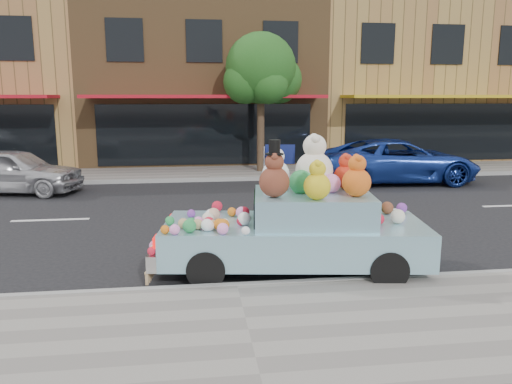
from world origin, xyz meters
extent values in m
plane|color=black|center=(0.00, 0.00, 0.00)|extent=(120.00, 120.00, 0.00)
cube|color=gray|center=(0.00, -6.50, 0.06)|extent=(60.00, 3.00, 0.12)
cube|color=gray|center=(0.00, 6.50, 0.06)|extent=(60.00, 3.00, 0.12)
cube|color=gray|center=(0.00, -5.00, 0.07)|extent=(60.00, 0.12, 0.13)
cube|color=gray|center=(0.00, 5.00, 0.07)|extent=(60.00, 0.12, 0.13)
cube|color=black|center=(-7.00, 7.98, 5.00)|extent=(1.40, 0.06, 1.60)
cube|color=brown|center=(0.00, 12.00, 3.50)|extent=(10.00, 8.00, 7.00)
cube|color=#332D2B|center=(0.00, 12.00, 7.15)|extent=(10.00, 8.00, 0.30)
cube|color=black|center=(0.00, 7.98, 1.40)|extent=(8.50, 0.06, 2.40)
cube|color=#A60F1C|center=(0.00, 7.10, 2.90)|extent=(9.00, 1.80, 0.12)
cube|color=black|center=(-3.00, 7.98, 5.00)|extent=(1.40, 0.06, 1.60)
cube|color=black|center=(0.00, 7.98, 5.00)|extent=(1.40, 0.06, 1.60)
cube|color=black|center=(3.00, 7.98, 5.00)|extent=(1.40, 0.06, 1.60)
cube|color=olive|center=(10.00, 12.00, 3.50)|extent=(10.00, 8.00, 7.00)
cube|color=#332D2B|center=(10.00, 12.00, 7.15)|extent=(10.00, 8.00, 0.30)
cube|color=black|center=(10.00, 7.98, 1.40)|extent=(8.50, 0.06, 2.40)
cube|color=gold|center=(10.00, 7.10, 2.90)|extent=(9.00, 1.80, 0.12)
cube|color=black|center=(7.00, 7.98, 5.00)|extent=(1.40, 0.06, 1.60)
cube|color=black|center=(10.00, 7.98, 5.00)|extent=(1.40, 0.06, 1.60)
cylinder|color=#38281C|center=(2.00, 6.50, 1.60)|extent=(0.28, 0.28, 3.20)
sphere|color=#184915|center=(2.00, 6.50, 3.92)|extent=(2.60, 2.60, 2.60)
sphere|color=#184915|center=(2.70, 6.80, 3.52)|extent=(1.80, 1.80, 1.80)
sphere|color=#184915|center=(1.40, 6.30, 3.42)|extent=(1.60, 1.60, 1.60)
sphere|color=#184915|center=(2.20, 5.90, 3.32)|extent=(1.40, 1.40, 1.40)
sphere|color=#184915|center=(1.70, 7.10, 3.62)|extent=(1.60, 1.60, 1.60)
imported|color=silver|center=(-5.97, 3.67, 0.69)|extent=(4.31, 2.47, 1.38)
imported|color=#1B3796|center=(6.39, 3.99, 0.74)|extent=(5.46, 2.77, 1.48)
cylinder|color=black|center=(2.32, -5.18, 0.30)|extent=(0.62, 0.28, 0.60)
cylinder|color=black|center=(2.54, -3.64, 0.30)|extent=(0.62, 0.28, 0.60)
cylinder|color=black|center=(-0.45, -4.79, 0.30)|extent=(0.62, 0.28, 0.60)
cylinder|color=black|center=(-0.24, -3.25, 0.30)|extent=(0.62, 0.28, 0.60)
cube|color=#8CC0D2|center=(1.04, -4.21, 0.55)|extent=(4.49, 2.28, 0.60)
cube|color=#8CC0D2|center=(1.34, -4.26, 1.10)|extent=(2.09, 1.75, 0.50)
cube|color=silver|center=(-1.16, -3.91, 0.40)|extent=(0.40, 1.79, 0.26)
cube|color=red|center=(-1.20, -4.59, 0.72)|extent=(0.10, 0.29, 0.16)
cube|color=red|center=(-1.01, -3.24, 0.72)|extent=(0.10, 0.29, 0.16)
cube|color=black|center=(0.40, -4.12, 1.10)|extent=(0.22, 1.29, 0.40)
sphere|color=#602A1B|center=(0.65, -4.51, 1.59)|extent=(0.49, 0.49, 0.49)
sphere|color=#602A1B|center=(0.65, -4.51, 1.90)|extent=(0.30, 0.30, 0.30)
sphere|color=#602A1B|center=(0.65, -4.62, 2.00)|extent=(0.11, 0.11, 0.11)
sphere|color=#602A1B|center=(0.65, -4.41, 2.00)|extent=(0.11, 0.11, 0.11)
cylinder|color=black|center=(0.65, -4.51, 2.03)|extent=(0.29, 0.29, 0.02)
cylinder|color=black|center=(0.65, -4.51, 2.14)|extent=(0.18, 0.18, 0.22)
sphere|color=beige|center=(1.44, -3.92, 1.67)|extent=(0.64, 0.64, 0.64)
sphere|color=beige|center=(1.44, -3.92, 2.08)|extent=(0.40, 0.40, 0.40)
sphere|color=beige|center=(1.44, -4.06, 2.21)|extent=(0.15, 0.15, 0.15)
sphere|color=beige|center=(1.44, -3.78, 2.21)|extent=(0.15, 0.15, 0.15)
sphere|color=#CF5313|center=(1.94, -4.64, 1.58)|extent=(0.46, 0.46, 0.46)
sphere|color=#CF5313|center=(1.94, -4.64, 1.87)|extent=(0.28, 0.28, 0.28)
sphere|color=#CF5313|center=(1.94, -4.74, 1.97)|extent=(0.11, 0.11, 0.11)
sphere|color=#CF5313|center=(1.94, -4.54, 1.97)|extent=(0.11, 0.11, 0.11)
sphere|color=#B32813|center=(1.99, -3.94, 1.56)|extent=(0.41, 0.41, 0.41)
sphere|color=#B32813|center=(1.99, -3.94, 1.82)|extent=(0.26, 0.26, 0.26)
sphere|color=#B32813|center=(1.99, -4.03, 1.90)|extent=(0.10, 0.10, 0.10)
sphere|color=#B32813|center=(1.99, -3.85, 1.90)|extent=(0.10, 0.10, 0.10)
sphere|color=white|center=(0.81, -3.73, 1.59)|extent=(0.48, 0.48, 0.48)
sphere|color=white|center=(0.81, -3.73, 1.90)|extent=(0.30, 0.30, 0.30)
sphere|color=white|center=(0.81, -3.83, 2.00)|extent=(0.11, 0.11, 0.11)
sphere|color=white|center=(0.81, -3.62, 2.00)|extent=(0.11, 0.11, 0.11)
sphere|color=gold|center=(1.26, -4.80, 1.56)|extent=(0.42, 0.42, 0.42)
sphere|color=gold|center=(1.26, -4.80, 1.83)|extent=(0.26, 0.26, 0.26)
sphere|color=gold|center=(1.26, -4.89, 1.91)|extent=(0.10, 0.10, 0.10)
sphere|color=gold|center=(1.26, -4.71, 1.91)|extent=(0.10, 0.10, 0.10)
sphere|color=#23823E|center=(1.14, -4.23, 1.53)|extent=(0.40, 0.40, 0.40)
sphere|color=pink|center=(1.64, -4.25, 1.50)|extent=(0.32, 0.32, 0.32)
sphere|color=#A28859|center=(-0.56, -4.46, 0.93)|extent=(0.17, 0.17, 0.17)
sphere|color=white|center=(-0.38, -4.57, 0.93)|extent=(0.16, 0.16, 0.16)
sphere|color=#BF6212|center=(0.05, -3.66, 0.93)|extent=(0.16, 0.16, 0.16)
sphere|color=#B51328|center=(-0.38, -4.38, 0.94)|extent=(0.18, 0.18, 0.18)
sphere|color=white|center=(-0.14, -4.43, 0.93)|extent=(0.16, 0.16, 0.16)
sphere|color=white|center=(0.19, -4.30, 0.96)|extent=(0.22, 0.22, 0.22)
sphere|color=#23823E|center=(-0.69, -4.63, 0.96)|extent=(0.21, 0.21, 0.21)
sphere|color=pink|center=(0.20, -3.80, 0.95)|extent=(0.20, 0.20, 0.20)
sphere|color=white|center=(-0.42, -4.58, 0.95)|extent=(0.19, 0.19, 0.19)
sphere|color=#B51328|center=(-0.19, -3.26, 0.95)|extent=(0.19, 0.19, 0.19)
sphere|color=white|center=(0.15, -4.88, 0.92)|extent=(0.13, 0.13, 0.13)
sphere|color=#B51328|center=(0.24, -3.80, 0.95)|extent=(0.20, 0.20, 0.20)
sphere|color=pink|center=(-0.55, -4.27, 0.93)|extent=(0.16, 0.16, 0.16)
sphere|color=#23823E|center=(-0.66, -4.31, 0.93)|extent=(0.16, 0.16, 0.16)
sphere|color=#A28859|center=(-0.79, -4.38, 0.93)|extent=(0.17, 0.17, 0.17)
sphere|color=#23823E|center=(-1.01, -4.13, 0.92)|extent=(0.15, 0.15, 0.15)
sphere|color=#BF6212|center=(-0.17, -4.62, 0.95)|extent=(0.20, 0.20, 0.20)
sphere|color=pink|center=(-0.19, -4.80, 0.94)|extent=(0.18, 0.18, 0.18)
sphere|color=#BF6212|center=(-0.23, -4.54, 0.94)|extent=(0.18, 0.18, 0.18)
sphere|color=beige|center=(-0.39, -4.17, 0.95)|extent=(0.20, 0.20, 0.20)
sphere|color=#A28859|center=(-0.34, -4.42, 0.92)|extent=(0.14, 0.14, 0.14)
sphere|color=#6C2D8C|center=(-0.66, -3.67, 0.92)|extent=(0.15, 0.15, 0.15)
sphere|color=pink|center=(-0.91, -4.72, 0.93)|extent=(0.16, 0.16, 0.16)
sphere|color=#B51328|center=(0.14, -4.30, 0.93)|extent=(0.15, 0.15, 0.15)
sphere|color=#BF6212|center=(-1.06, -4.66, 0.92)|extent=(0.14, 0.14, 0.14)
sphere|color=white|center=(-0.33, -3.96, 0.96)|extent=(0.21, 0.21, 0.21)
sphere|color=#D8A88C|center=(-0.29, -3.98, 0.97)|extent=(0.22, 0.22, 0.22)
sphere|color=#A28859|center=(-1.05, -3.16, 0.61)|extent=(0.16, 0.16, 0.16)
sphere|color=pink|center=(-1.24, -4.48, 0.62)|extent=(0.17, 0.17, 0.17)
sphere|color=#6C2D8C|center=(-1.07, -3.32, 0.61)|extent=(0.15, 0.15, 0.15)
sphere|color=#B51328|center=(-1.09, -3.41, 0.59)|extent=(0.12, 0.12, 0.12)
sphere|color=pink|center=(-1.05, -3.15, 0.61)|extent=(0.16, 0.16, 0.16)
sphere|color=beige|center=(-1.25, -4.55, 0.59)|extent=(0.13, 0.13, 0.13)
sphere|color=#B51328|center=(-1.27, -4.69, 0.60)|extent=(0.14, 0.14, 0.14)
sphere|color=pink|center=(-1.18, -4.10, 0.60)|extent=(0.15, 0.15, 0.15)
sphere|color=#A28859|center=(-1.19, -4.18, 0.60)|extent=(0.14, 0.14, 0.14)
sphere|color=#A28859|center=(-1.21, -4.30, 0.59)|extent=(0.12, 0.12, 0.12)
sphere|color=#6C2D8C|center=(3.08, -3.83, 0.94)|extent=(0.19, 0.19, 0.19)
sphere|color=#23823E|center=(2.61, -3.84, 0.93)|extent=(0.16, 0.16, 0.16)
sphere|color=brown|center=(2.80, -3.85, 0.96)|extent=(0.22, 0.22, 0.22)
sphere|color=#BF6212|center=(2.52, -3.90, 0.97)|extent=(0.24, 0.24, 0.24)
sphere|color=beige|center=(2.44, -3.73, 0.94)|extent=(0.18, 0.18, 0.18)
sphere|color=beige|center=(2.71, -4.52, 0.97)|extent=(0.24, 0.24, 0.24)
sphere|color=#B51328|center=(2.38, -4.54, 0.94)|extent=(0.18, 0.18, 0.18)
cylinder|color=#997A54|center=(-1.35, -4.74, 0.17)|extent=(0.06, 0.06, 0.17)
sphere|color=#997A54|center=(-1.35, -4.74, 0.26)|extent=(0.07, 0.07, 0.07)
cylinder|color=#997A54|center=(-1.34, -4.65, 0.17)|extent=(0.06, 0.06, 0.17)
sphere|color=#997A54|center=(-1.34, -4.65, 0.26)|extent=(0.07, 0.07, 0.07)
cylinder|color=#997A54|center=(-1.33, -4.55, 0.17)|extent=(0.06, 0.06, 0.17)
sphere|color=#997A54|center=(-1.33, -4.55, 0.26)|extent=(0.07, 0.07, 0.07)
cylinder|color=#997A54|center=(-1.31, -4.46, 0.17)|extent=(0.06, 0.06, 0.17)
sphere|color=#997A54|center=(-1.31, -4.46, 0.26)|extent=(0.07, 0.07, 0.07)
cylinder|color=#997A54|center=(-1.30, -4.36, 0.17)|extent=(0.06, 0.06, 0.17)
sphere|color=#997A54|center=(-1.30, -4.36, 0.26)|extent=(0.07, 0.07, 0.07)
cylinder|color=#997A54|center=(-1.29, -4.27, 0.17)|extent=(0.06, 0.06, 0.17)
sphere|color=#997A54|center=(-1.29, -4.27, 0.26)|extent=(0.07, 0.07, 0.07)
cylinder|color=#997A54|center=(-1.28, -4.18, 0.17)|extent=(0.06, 0.06, 0.17)
sphere|color=#997A54|center=(-1.28, -4.18, 0.26)|extent=(0.07, 0.07, 0.07)
cylinder|color=#997A54|center=(-1.26, -4.08, 0.17)|extent=(0.06, 0.06, 0.17)
sphere|color=#997A54|center=(-1.26, -4.08, 0.26)|extent=(0.07, 0.07, 0.07)
cylinder|color=#997A54|center=(-1.25, -3.99, 0.17)|extent=(0.06, 0.06, 0.17)
sphere|color=#997A54|center=(-1.25, -3.99, 0.26)|extent=(0.07, 0.07, 0.07)
cylinder|color=#997A54|center=(-1.24, -3.90, 0.17)|extent=(0.06, 0.06, 0.17)
sphere|color=#997A54|center=(-1.24, -3.90, 0.26)|extent=(0.07, 0.07, 0.07)
cylinder|color=#997A54|center=(-1.22, -3.80, 0.17)|extent=(0.06, 0.06, 0.17)
sphere|color=#997A54|center=(-1.22, -3.80, 0.26)|extent=(0.07, 0.07, 0.07)
cylinder|color=#997A54|center=(-1.21, -3.71, 0.17)|extent=(0.06, 0.06, 0.17)
sphere|color=#997A54|center=(-1.21, -3.71, 0.26)|extent=(0.07, 0.07, 0.07)
cylinder|color=#997A54|center=(-1.20, -3.62, 0.17)|extent=(0.06, 0.06, 0.17)
sphere|color=#997A54|center=(-1.20, -3.62, 0.26)|extent=(0.07, 0.07, 0.07)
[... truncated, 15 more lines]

